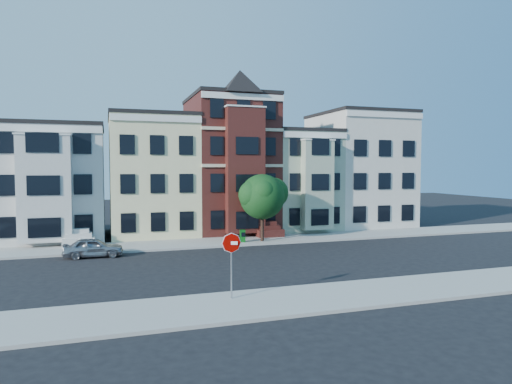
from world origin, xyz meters
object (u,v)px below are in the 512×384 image
object	(u,v)px
newspaper_box	(243,236)
street_tree	(262,200)
parked_car	(93,247)
fire_hydrant	(80,247)
stop_sign	(231,261)

from	to	relation	value
newspaper_box	street_tree	bearing A→B (deg)	9.72
parked_car	fire_hydrant	world-z (taller)	parked_car
street_tree	fire_hydrant	size ratio (longest dim) A/B	8.35
parked_car	fire_hydrant	xyz separation A→B (m)	(-0.84, 1.10, -0.11)
newspaper_box	fire_hydrant	world-z (taller)	newspaper_box
parked_car	fire_hydrant	distance (m)	1.39
fire_hydrant	parked_car	bearing A→B (deg)	-52.65
street_tree	fire_hydrant	xyz separation A→B (m)	(-13.13, -0.72, -2.82)
parked_car	stop_sign	size ratio (longest dim) A/B	1.15
street_tree	parked_car	world-z (taller)	street_tree
street_tree	stop_sign	world-z (taller)	street_tree
fire_hydrant	newspaper_box	bearing A→B (deg)	3.83
street_tree	newspaper_box	size ratio (longest dim) A/B	6.89
parked_car	stop_sign	xyz separation A→B (m)	(6.02, -12.31, 1.14)
street_tree	newspaper_box	bearing A→B (deg)	178.19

